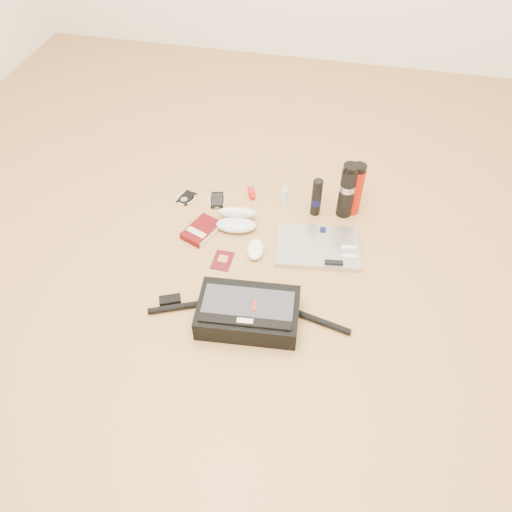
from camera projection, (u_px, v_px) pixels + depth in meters
name	position (u px, v px, depth m)	size (l,w,h in m)	color
ground	(258.00, 271.00, 2.15)	(4.00, 4.00, 0.00)	#A97C46
messenger_bag	(248.00, 312.00, 1.94)	(0.81, 0.28, 0.11)	black
laptop	(318.00, 247.00, 2.23)	(0.40, 0.31, 0.04)	#AEAEB0
book	(202.00, 230.00, 2.30)	(0.17, 0.21, 0.03)	#450709
passport	(222.00, 260.00, 2.19)	(0.08, 0.12, 0.01)	#430A10
mouse	(255.00, 249.00, 2.21)	(0.09, 0.13, 0.04)	white
sunglasses_case	(237.00, 219.00, 2.32)	(0.21, 0.18, 0.11)	silver
ipod	(186.00, 198.00, 2.47)	(0.11, 0.11, 0.01)	black
phone	(217.00, 200.00, 2.46)	(0.11, 0.13, 0.01)	black
inhaler	(251.00, 192.00, 2.49)	(0.06, 0.10, 0.03)	#A21214
spray_bottle	(285.00, 196.00, 2.42)	(0.04, 0.04, 0.11)	#AEDCED
aerosol_can	(317.00, 197.00, 2.33)	(0.06, 0.06, 0.20)	black
thermos_black	(347.00, 190.00, 2.29)	(0.09, 0.09, 0.29)	black
thermos_red	(355.00, 189.00, 2.31)	(0.09, 0.09, 0.27)	#A81106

